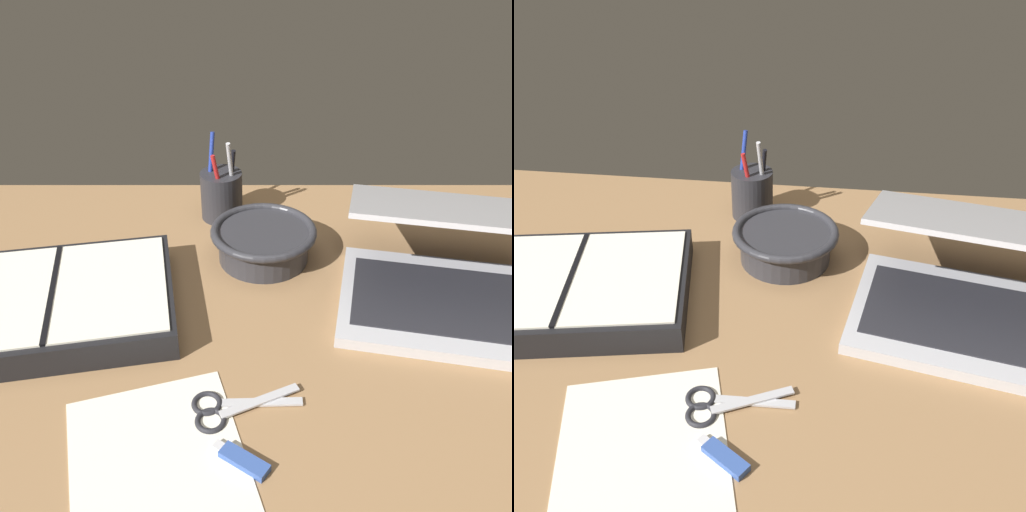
% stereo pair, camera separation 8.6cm
% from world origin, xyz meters
% --- Properties ---
extents(desk_top, '(1.40, 1.00, 0.02)m').
position_xyz_m(desk_top, '(0.00, 0.00, 0.01)').
color(desk_top, '#936D47').
rests_on(desk_top, ground).
extents(laptop, '(0.36, 0.37, 0.17)m').
position_xyz_m(laptop, '(0.27, 0.12, 0.07)').
color(laptop, '#B7B7BC').
rests_on(laptop, desk_top).
extents(bowl, '(0.18, 0.18, 0.06)m').
position_xyz_m(bowl, '(-0.00, 0.23, 0.05)').
color(bowl, '#2D2D33').
rests_on(bowl, desk_top).
extents(pen_cup, '(0.08, 0.08, 0.16)m').
position_xyz_m(pen_cup, '(-0.08, 0.37, 0.07)').
color(pen_cup, '#28282D').
rests_on(pen_cup, desk_top).
extents(planner, '(0.39, 0.32, 0.05)m').
position_xyz_m(planner, '(-0.31, 0.07, 0.04)').
color(planner, black).
rests_on(planner, desk_top).
extents(scissors, '(0.14, 0.08, 0.01)m').
position_xyz_m(scissors, '(-0.05, -0.11, 0.02)').
color(scissors, '#B7B7BC').
rests_on(scissors, desk_top).
extents(paper_sheet_front, '(0.27, 0.34, 0.00)m').
position_xyz_m(paper_sheet_front, '(-0.11, -0.21, 0.02)').
color(paper_sheet_front, silver).
rests_on(paper_sheet_front, desk_top).
extents(usb_drive, '(0.07, 0.05, 0.01)m').
position_xyz_m(usb_drive, '(-0.03, -0.18, 0.02)').
color(usb_drive, '#33519E').
rests_on(usb_drive, desk_top).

